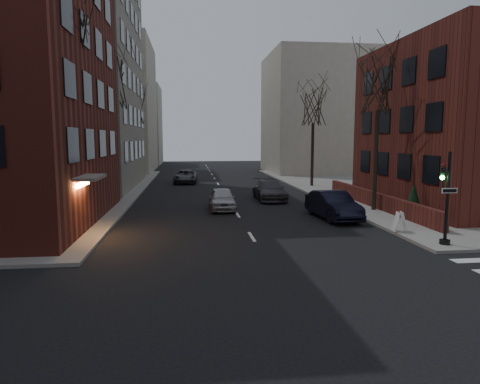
% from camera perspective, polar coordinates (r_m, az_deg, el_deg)
% --- Properties ---
extents(ground, '(160.00, 160.00, 0.00)m').
position_cam_1_polar(ground, '(9.64, 12.86, -22.24)').
color(ground, black).
rests_on(ground, ground).
extents(building_left_tan, '(18.00, 18.00, 28.00)m').
position_cam_1_polar(building_left_tan, '(45.14, -26.21, 18.37)').
color(building_left_tan, gray).
rests_on(building_left_tan, ground).
extents(building_right_brick, '(12.00, 14.00, 11.00)m').
position_cam_1_polar(building_right_brick, '(33.18, 29.35, 7.66)').
color(building_right_brick, '#5C221A').
rests_on(building_right_brick, ground).
extents(low_wall_right, '(0.35, 16.00, 1.00)m').
position_cam_1_polar(low_wall_right, '(29.82, 17.51, -0.95)').
color(low_wall_right, '#5C221A').
rests_on(low_wall_right, sidewalk_far_right).
extents(building_distant_la, '(14.00, 16.00, 18.00)m').
position_cam_1_polar(building_distant_la, '(64.17, -17.94, 10.70)').
color(building_distant_la, '#BBB29E').
rests_on(building_distant_la, ground).
extents(building_distant_ra, '(14.00, 14.00, 16.00)m').
position_cam_1_polar(building_distant_ra, '(60.69, 10.57, 10.20)').
color(building_distant_ra, '#BBB29E').
rests_on(building_distant_ra, ground).
extents(building_distant_lb, '(10.00, 12.00, 14.00)m').
position_cam_1_polar(building_distant_lb, '(80.55, -14.14, 8.63)').
color(building_distant_lb, '#BBB29E').
rests_on(building_distant_lb, ground).
extents(traffic_signal, '(0.76, 0.44, 4.00)m').
position_cam_1_polar(traffic_signal, '(20.27, 25.74, -1.46)').
color(traffic_signal, black).
rests_on(traffic_signal, sidewalk_far_right).
extents(tree_left_a, '(4.18, 4.18, 10.26)m').
position_cam_1_polar(tree_left_a, '(22.96, -22.41, 16.10)').
color(tree_left_a, '#2D231C').
rests_on(tree_left_a, sidewalk_far_left).
extents(tree_left_b, '(4.40, 4.40, 10.80)m').
position_cam_1_polar(tree_left_b, '(34.64, -17.00, 13.87)').
color(tree_left_b, '#2D231C').
rests_on(tree_left_b, sidewalk_far_left).
extents(tree_left_c, '(3.96, 3.96, 9.72)m').
position_cam_1_polar(tree_left_c, '(48.35, -14.01, 10.94)').
color(tree_left_c, '#2D231C').
rests_on(tree_left_c, sidewalk_far_left).
extents(tree_right_a, '(3.96, 3.96, 9.72)m').
position_cam_1_polar(tree_right_a, '(28.61, 17.99, 13.53)').
color(tree_right_a, '#2D231C').
rests_on(tree_right_a, sidewalk_far_right).
extents(tree_right_b, '(3.74, 3.74, 9.18)m').
position_cam_1_polar(tree_right_b, '(41.67, 9.76, 11.07)').
color(tree_right_b, '#2D231C').
rests_on(tree_right_b, sidewalk_far_right).
extents(streetlamp_near, '(0.36, 0.36, 6.28)m').
position_cam_1_polar(streetlamp_near, '(30.34, -16.88, 6.01)').
color(streetlamp_near, black).
rests_on(streetlamp_near, sidewalk_far_left).
extents(streetlamp_far, '(0.36, 0.36, 6.28)m').
position_cam_1_polar(streetlamp_far, '(50.16, -12.91, 6.49)').
color(streetlamp_far, black).
rests_on(streetlamp_far, sidewalk_far_left).
extents(parked_sedan, '(2.14, 5.05, 1.62)m').
position_cam_1_polar(parked_sedan, '(25.58, 12.30, -1.72)').
color(parked_sedan, black).
rests_on(parked_sedan, ground).
extents(car_lane_silver, '(1.78, 4.25, 1.44)m').
position_cam_1_polar(car_lane_silver, '(28.32, -2.40, -0.90)').
color(car_lane_silver, '#A8A8AD').
rests_on(car_lane_silver, ground).
extents(car_lane_gray, '(2.11, 5.17, 1.50)m').
position_cam_1_polar(car_lane_gray, '(32.81, 3.95, 0.26)').
color(car_lane_gray, '#3E3E43').
rests_on(car_lane_gray, ground).
extents(car_lane_far, '(2.54, 5.07, 1.38)m').
position_cam_1_polar(car_lane_far, '(45.33, -7.25, 2.07)').
color(car_lane_far, '#403F44').
rests_on(car_lane_far, ground).
extents(sandwich_board, '(0.54, 0.68, 0.98)m').
position_cam_1_polar(sandwich_board, '(22.45, 20.51, -3.71)').
color(sandwich_board, white).
rests_on(sandwich_board, sidewalk_far_right).
extents(evergreen_shrub, '(1.49, 1.49, 2.02)m').
position_cam_1_polar(evergreen_shrub, '(26.40, 22.11, -1.06)').
color(evergreen_shrub, black).
rests_on(evergreen_shrub, sidewalk_far_right).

